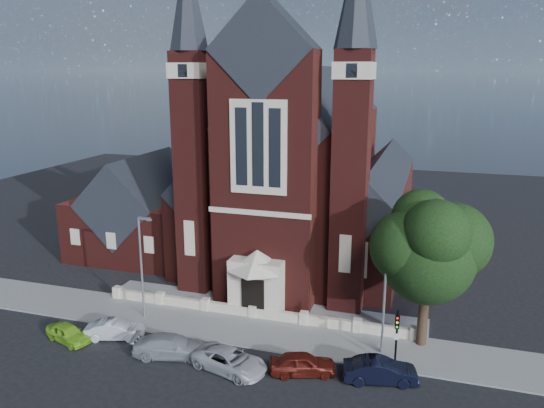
# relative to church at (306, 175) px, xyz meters

# --- Properties ---
(ground) EXTENTS (120.00, 120.00, 0.00)m
(ground) POSITION_rel_church_xyz_m (0.00, -7.94, -8.19)
(ground) COLOR black
(ground) RESTS_ON ground
(pavement_strip) EXTENTS (60.00, 5.00, 0.12)m
(pavement_strip) POSITION_rel_church_xyz_m (0.00, -18.44, -8.19)
(pavement_strip) COLOR gray
(pavement_strip) RESTS_ON ground
(forecourt_paving) EXTENTS (26.00, 3.00, 0.14)m
(forecourt_paving) POSITION_rel_church_xyz_m (0.00, -14.44, -8.19)
(forecourt_paving) COLOR gray
(forecourt_paving) RESTS_ON ground
(forecourt_wall) EXTENTS (24.00, 0.40, 0.90)m
(forecourt_wall) POSITION_rel_church_xyz_m (0.00, -16.44, -8.19)
(forecourt_wall) COLOR beige
(forecourt_wall) RESTS_ON ground
(church) EXTENTS (20.01, 34.90, 29.20)m
(church) POSITION_rel_church_xyz_m (0.00, 0.00, 0.00)
(church) COLOR #4F1915
(church) RESTS_ON ground
(parish_hall) EXTENTS (12.00, 12.20, 10.24)m
(parish_hall) POSITION_rel_church_xyz_m (-16.00, -4.94, -4.17)
(parish_hall) COLOR #4F1915
(parish_hall) RESTS_ON ground
(street_tree) EXTENTS (6.40, 6.60, 10.70)m
(street_tree) POSITION_rel_church_xyz_m (12.60, -17.23, -1.23)
(street_tree) COLOR black
(street_tree) RESTS_ON ground
(street_lamp_left) EXTENTS (1.16, 0.22, 8.09)m
(street_lamp_left) POSITION_rel_church_xyz_m (-7.91, -18.94, -3.59)
(street_lamp_left) COLOR gray
(street_lamp_left) RESTS_ON ground
(street_lamp_right) EXTENTS (1.16, 0.22, 8.09)m
(street_lamp_right) POSITION_rel_church_xyz_m (10.09, -18.94, -3.59)
(street_lamp_right) COLOR gray
(street_lamp_right) RESTS_ON ground
(traffic_signal) EXTENTS (0.28, 0.42, 4.00)m
(traffic_signal) POSITION_rel_church_xyz_m (11.00, -20.52, -5.60)
(traffic_signal) COLOR black
(traffic_signal) RESTS_ON ground
(car_lime_van) EXTENTS (3.95, 2.52, 1.25)m
(car_lime_van) POSITION_rel_church_xyz_m (-11.20, -23.78, -7.56)
(car_lime_van) COLOR #8BD129
(car_lime_van) RESTS_ON ground
(car_silver_a) EXTENTS (4.32, 2.61, 1.35)m
(car_silver_a) POSITION_rel_church_xyz_m (-8.31, -22.41, -7.51)
(car_silver_a) COLOR silver
(car_silver_a) RESTS_ON ground
(car_silver_b) EXTENTS (5.43, 3.25, 1.47)m
(car_silver_b) POSITION_rel_church_xyz_m (-3.34, -23.40, -7.45)
(car_silver_b) COLOR #9A9DA1
(car_silver_b) RESTS_ON ground
(car_white_suv) EXTENTS (5.45, 3.59, 1.39)m
(car_white_suv) POSITION_rel_church_xyz_m (1.02, -23.86, -7.49)
(car_white_suv) COLOR silver
(car_white_suv) RESTS_ON ground
(car_dark_red) EXTENTS (4.50, 2.93, 1.42)m
(car_dark_red) POSITION_rel_church_xyz_m (5.52, -22.87, -7.47)
(car_dark_red) COLOR #56160E
(car_dark_red) RESTS_ON ground
(car_navy) EXTENTS (4.75, 2.55, 1.49)m
(car_navy) POSITION_rel_church_xyz_m (10.27, -22.30, -7.44)
(car_navy) COLOR black
(car_navy) RESTS_ON ground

